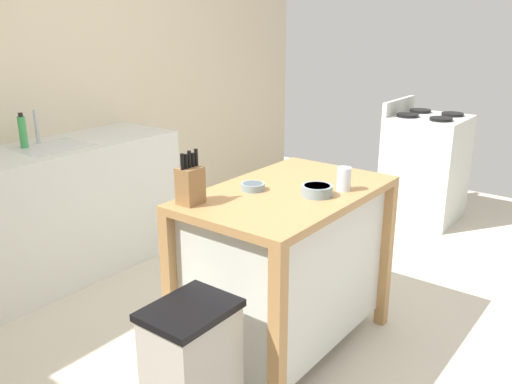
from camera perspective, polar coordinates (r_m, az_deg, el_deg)
ground_plane at (r=3.06m, az=4.55°, el=-15.87°), size 6.74×6.74×0.00m
wall_back at (r=4.10m, az=-21.21°, el=11.24°), size 5.74×0.10×2.60m
kitchen_island at (r=2.82m, az=3.27°, el=-7.36°), size 1.11×0.69×0.89m
knife_block at (r=2.47m, az=-6.95°, el=0.84°), size 0.11×0.09×0.25m
bowl_ceramic_small at (r=2.59m, az=6.44°, el=0.20°), size 0.15×0.15×0.05m
bowl_ceramic_wide at (r=2.66m, az=-0.35°, el=0.60°), size 0.12×0.12×0.03m
drinking_cup at (r=2.68m, az=9.25°, el=1.36°), size 0.07×0.07×0.12m
trash_bin at (r=2.33m, az=-6.72°, el=-18.58°), size 0.36×0.28×0.63m
sink_counter at (r=3.87m, az=-20.07°, el=-1.94°), size 1.70×0.60×0.90m
sink_faucet at (r=3.84m, az=-22.12°, el=6.37°), size 0.02×0.02×0.22m
bottle_hand_soap at (r=3.75m, az=-23.37°, el=5.87°), size 0.05×0.05×0.22m
stove at (r=4.90m, az=17.36°, el=2.53°), size 0.60×0.60×1.02m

